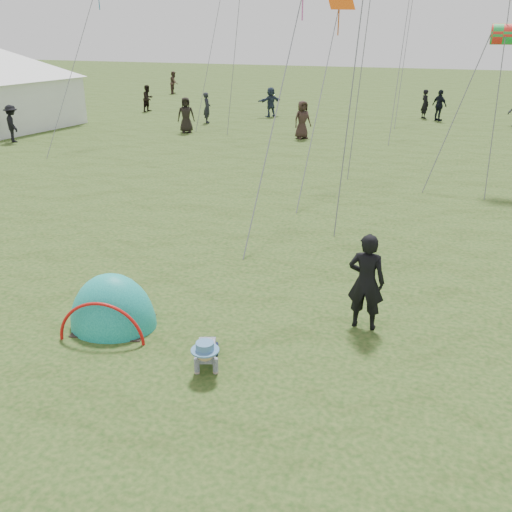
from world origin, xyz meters
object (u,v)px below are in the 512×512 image
(popup_tent, at_px, (114,326))
(event_marquee, at_px, (0,85))
(crawling_toddler, at_px, (206,351))
(standing_adult, at_px, (366,282))

(popup_tent, bearing_deg, event_marquee, 123.82)
(crawling_toddler, bearing_deg, popup_tent, 142.18)
(crawling_toddler, distance_m, standing_adult, 3.15)
(popup_tent, bearing_deg, crawling_toddler, -29.71)
(crawling_toddler, xyz_separation_m, standing_adult, (2.19, 2.18, 0.60))
(popup_tent, xyz_separation_m, event_marquee, (-17.37, 17.40, 2.19))
(crawling_toddler, relative_size, event_marquee, 0.13)
(event_marquee, bearing_deg, popup_tent, -35.75)
(crawling_toddler, relative_size, popup_tent, 0.40)
(popup_tent, height_order, standing_adult, standing_adult)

